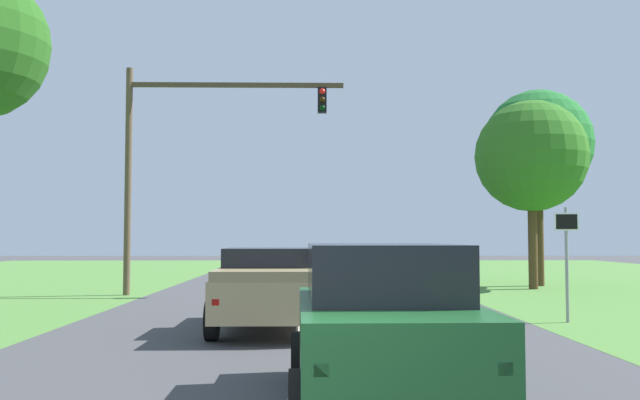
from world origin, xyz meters
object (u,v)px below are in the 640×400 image
Objects in this scene: pickup_truck_lead at (268,288)px; traffic_light at (184,145)px; keep_moving_sign at (567,249)px; oak_tree_right at (531,156)px; red_suv_near at (382,321)px; extra_tree_2 at (538,145)px.

pickup_truck_lead is 0.62× the size of traffic_light.
oak_tree_right reaches higher than keep_moving_sign.
oak_tree_right reaches higher than red_suv_near.
oak_tree_right is (9.82, 11.87, 4.34)m from pickup_truck_lead.
oak_tree_right is at bearing 66.65° from red_suv_near.
traffic_light is (-3.56, 9.32, 4.43)m from pickup_truck_lead.
pickup_truck_lead is at bearing -69.12° from traffic_light.
traffic_light is 1.08× the size of oak_tree_right.
extra_tree_2 is at bearing 63.72° from oak_tree_right.
traffic_light is 13.87m from keep_moving_sign.
pickup_truck_lead is 16.00m from oak_tree_right.
keep_moving_sign is 13.49m from extra_tree_2.
pickup_truck_lead is at bearing 104.96° from red_suv_near.
red_suv_near is 0.54× the size of extra_tree_2.
pickup_truck_lead is at bearing -169.85° from keep_moving_sign.
traffic_light is at bearing 108.45° from red_suv_near.
traffic_light reaches higher than pickup_truck_lead.
oak_tree_right is (2.67, 10.59, 3.51)m from keep_moving_sign.
pickup_truck_lead is 10.92m from traffic_light.
red_suv_near reaches higher than pickup_truck_lead.
keep_moving_sign reaches higher than red_suv_near.
oak_tree_right is at bearing 75.84° from keep_moving_sign.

